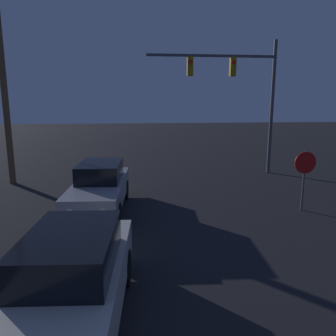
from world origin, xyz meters
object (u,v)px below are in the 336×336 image
car_far (100,187)px  traffic_signal_mast (241,85)px  car_near (70,284)px  utility_pole (2,72)px  stop_sign (305,170)px

car_far → traffic_signal_mast: size_ratio=0.73×
car_near → utility_pole: 12.12m
car_far → traffic_signal_mast: 9.25m
car_near → car_far: size_ratio=1.00×
stop_sign → utility_pole: utility_pole is taller
car_far → stop_sign: stop_sign is taller
car_near → traffic_signal_mast: (6.48, 11.49, 3.66)m
traffic_signal_mast → stop_sign: (0.31, -6.08, -3.07)m
car_far → stop_sign: 6.96m
utility_pole → traffic_signal_mast: bearing=5.3°
stop_sign → utility_pole: size_ratio=0.21×
stop_sign → utility_pole: (-11.30, 5.06, 3.52)m
traffic_signal_mast → car_far: bearing=-140.9°
car_far → traffic_signal_mast: bearing=-137.3°
traffic_signal_mast → utility_pole: 11.04m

